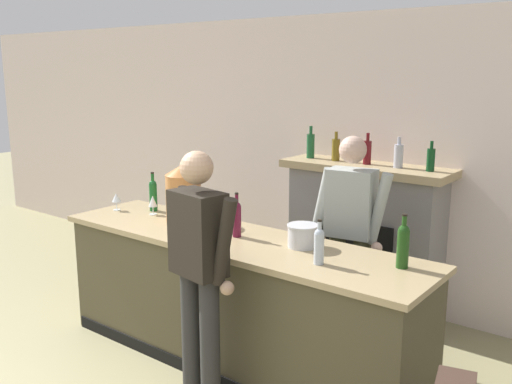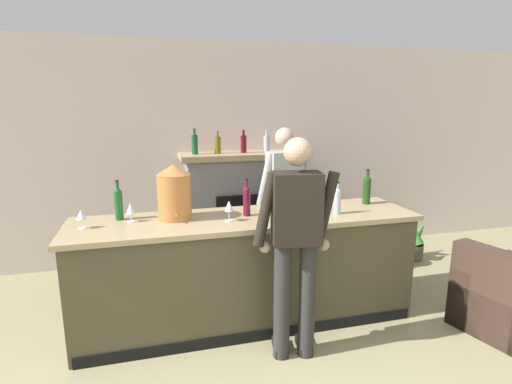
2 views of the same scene
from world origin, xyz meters
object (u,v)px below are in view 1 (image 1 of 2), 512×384
Objects in this scene: copper_dispenser at (183,193)px; ice_bucket_steel at (303,236)px; person_customer at (200,272)px; wine_glass_by_dispenser at (207,220)px; wine_bottle_burgundy_dark at (237,218)px; wine_bottle_cabernet_heavy at (153,194)px; wine_bottle_merlot_tall at (403,244)px; wine_glass_near_bucket at (153,202)px; wine_bottle_riesling_slim at (319,244)px; person_bartender at (350,235)px; fireplace_stone at (364,237)px; wine_glass_front_left at (116,198)px.

ice_bucket_steel is (1.15, 0.03, -0.16)m from copper_dispenser.
person_customer reaches higher than copper_dispenser.
wine_glass_by_dispenser reaches higher than ice_bucket_steel.
wine_bottle_cabernet_heavy is at bearing 171.59° from wine_bottle_burgundy_dark.
wine_glass_by_dispenser is at bearing -162.70° from ice_bucket_steel.
wine_bottle_merlot_tall reaches higher than wine_glass_near_bucket.
ice_bucket_steel is 1.34× the size of wine_glass_near_bucket.
wine_bottle_riesling_slim is at bearing -40.61° from ice_bucket_steel.
copper_dispenser is at bearing -178.52° from wine_bottle_merlot_tall.
wine_glass_near_bucket is at bearing 173.26° from wine_bottle_riesling_slim.
wine_bottle_riesling_slim is at bearing -6.74° from wine_glass_near_bucket.
person_bartender is 0.90m from wine_bottle_merlot_tall.
fireplace_stone reaches higher than copper_dispenser.
person_bartender is 7.81× the size of ice_bucket_steel.
wine_bottle_riesling_slim is 1.92m from wine_bottle_cabernet_heavy.
wine_bottle_burgundy_dark is 0.23m from wine_glass_by_dispenser.
wine_bottle_merlot_tall is 1.46m from wine_glass_by_dispenser.
person_customer is 1.14m from copper_dispenser.
wine_bottle_burgundy_dark is (-0.52, -0.09, 0.07)m from ice_bucket_steel.
wine_bottle_cabernet_heavy is 1.03× the size of wine_bottle_burgundy_dark.
wine_glass_by_dispenser reaches higher than wine_glass_front_left.
wine_bottle_cabernet_heavy is (-1.61, 0.07, 0.07)m from ice_bucket_steel.
fireplace_stone is 10.96× the size of wine_glass_front_left.
wine_bottle_cabernet_heavy reaches higher than wine_glass_front_left.
ice_bucket_steel reaches higher than wine_glass_front_left.
wine_glass_near_bucket is 0.94× the size of wine_glass_by_dispenser.
copper_dispenser is 2.68× the size of wine_glass_by_dispenser.
wine_glass_near_bucket is at bearing -178.89° from ice_bucket_steel.
wine_bottle_burgundy_dark is 0.99m from wine_glass_near_bucket.
person_bartender is at bearing 46.15° from wine_glass_by_dispenser.
fireplace_stone is 1.71m from wine_bottle_merlot_tall.
wine_bottle_riesling_slim reaches higher than wine_glass_by_dispenser.
wine_bottle_riesling_slim reaches higher than wine_glass_near_bucket.
ice_bucket_steel is at bearing 10.23° from wine_bottle_burgundy_dark.
person_bartender is 10.50× the size of wine_glass_near_bucket.
person_customer reaches higher than wine_glass_near_bucket.
fireplace_stone is at bearing 109.02° from person_bartender.
copper_dispenser is 0.76m from wine_glass_front_left.
wine_bottle_riesling_slim is at bearing -74.88° from person_bartender.
wine_bottle_riesling_slim is 0.85× the size of wine_bottle_cabernet_heavy.
copper_dispenser is 1.41× the size of wine_bottle_burgundy_dark.
wine_glass_front_left is at bearing -178.89° from wine_bottle_burgundy_dark.
wine_bottle_merlot_tall reaches higher than wine_glass_by_dispenser.
wine_bottle_merlot_tall is 2.10× the size of wine_glass_near_bucket.
fireplace_stone is 7.64× the size of ice_bucket_steel.
person_bartender reaches higher than wine_bottle_cabernet_heavy.
wine_glass_front_left is at bearing -145.52° from wine_bottle_cabernet_heavy.
person_customer is 11.25× the size of wine_glass_front_left.
wine_bottle_cabernet_heavy is 0.14m from wine_glass_near_bucket.
person_bartender is at bearing 84.09° from ice_bucket_steel.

